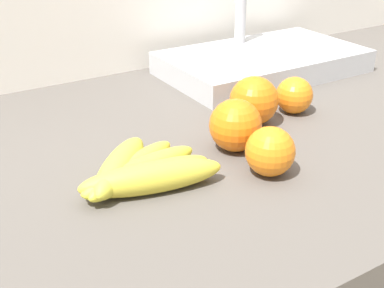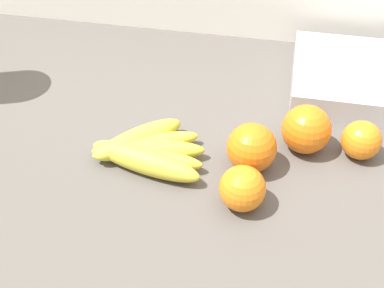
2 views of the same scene
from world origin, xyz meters
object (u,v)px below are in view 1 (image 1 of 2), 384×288
at_px(banana_bunch, 139,172).
at_px(orange_back_left, 294,95).
at_px(orange_far_right, 270,151).
at_px(orange_back_right, 235,125).
at_px(orange_front, 252,100).
at_px(sink_basin, 262,61).

xyz_separation_m(banana_bunch, orange_back_left, (0.34, 0.08, 0.01)).
relative_size(orange_far_right, orange_back_left, 1.07).
bearing_deg(orange_back_right, orange_front, 38.95).
bearing_deg(sink_basin, orange_back_right, -134.93).
bearing_deg(banana_bunch, orange_back_right, 6.32).
relative_size(orange_front, orange_back_left, 1.26).
relative_size(orange_front, orange_back_right, 1.02).
height_order(banana_bunch, orange_front, orange_front).
height_order(orange_back_left, sink_basin, sink_basin).
relative_size(banana_bunch, orange_back_right, 2.45).
bearing_deg(banana_bunch, sink_basin, 33.23).
bearing_deg(orange_front, orange_back_left, -2.69).
bearing_deg(orange_far_right, orange_back_right, 87.45).
relative_size(banana_bunch, orange_back_left, 3.02).
bearing_deg(orange_back_right, orange_far_right, -92.55).
xyz_separation_m(orange_far_right, orange_back_left, (0.18, 0.15, -0.00)).
xyz_separation_m(orange_far_right, orange_back_right, (0.00, 0.09, 0.01)).
distance_m(orange_far_right, orange_back_right, 0.09).
height_order(orange_far_right, orange_back_right, orange_back_right).
relative_size(orange_far_right, orange_back_right, 0.87).
xyz_separation_m(orange_far_right, sink_basin, (0.27, 0.35, -0.01)).
height_order(banana_bunch, orange_far_right, orange_far_right).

